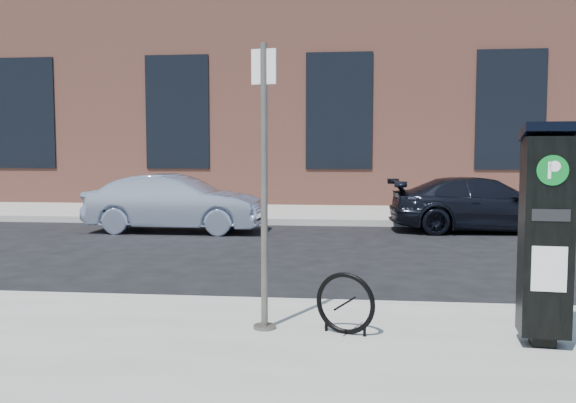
# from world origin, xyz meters

# --- Properties ---
(ground) EXTENTS (120.00, 120.00, 0.00)m
(ground) POSITION_xyz_m (0.00, 0.00, 0.00)
(ground) COLOR black
(ground) RESTS_ON ground
(sidewalk_far) EXTENTS (60.00, 12.00, 0.15)m
(sidewalk_far) POSITION_xyz_m (0.00, 14.00, 0.07)
(sidewalk_far) COLOR gray
(sidewalk_far) RESTS_ON ground
(curb_near) EXTENTS (60.00, 0.12, 0.16)m
(curb_near) POSITION_xyz_m (0.00, -0.02, 0.07)
(curb_near) COLOR #9E9B93
(curb_near) RESTS_ON ground
(curb_far) EXTENTS (60.00, 0.12, 0.16)m
(curb_far) POSITION_xyz_m (0.00, 8.02, 0.07)
(curb_far) COLOR #9E9B93
(curb_far) RESTS_ON ground
(building) EXTENTS (28.00, 10.05, 8.25)m
(building) POSITION_xyz_m (-0.00, 17.00, 4.15)
(building) COLOR #995745
(building) RESTS_ON ground
(parking_kiosk) EXTENTS (0.46, 0.42, 1.86)m
(parking_kiosk) POSITION_xyz_m (2.06, -1.35, 1.10)
(parking_kiosk) COLOR black
(parking_kiosk) RESTS_ON sidewalk_near
(sign_pole) EXTENTS (0.23, 0.21, 2.58)m
(sign_pole) POSITION_xyz_m (-0.34, -1.13, 1.43)
(sign_pole) COLOR #514C47
(sign_pole) RESTS_ON sidewalk_near
(bike_rack) EXTENTS (0.54, 0.24, 0.56)m
(bike_rack) POSITION_xyz_m (0.40, -1.21, 0.42)
(bike_rack) COLOR black
(bike_rack) RESTS_ON sidewalk_near
(car_silver) EXTENTS (3.86, 1.37, 1.27)m
(car_silver) POSITION_xyz_m (-3.46, 6.55, 0.63)
(car_silver) COLOR #939FBB
(car_silver) RESTS_ON ground
(car_dark) EXTENTS (4.24, 1.90, 1.21)m
(car_dark) POSITION_xyz_m (3.35, 7.31, 0.60)
(car_dark) COLOR black
(car_dark) RESTS_ON ground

